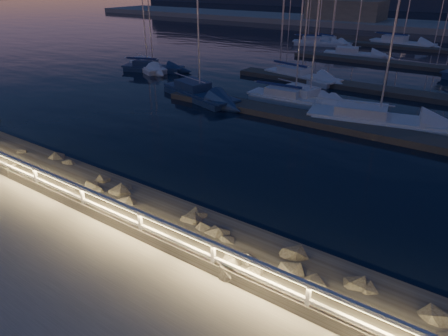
{
  "coord_description": "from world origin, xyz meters",
  "views": [
    {
      "loc": [
        9.63,
        -7.6,
        8.0
      ],
      "look_at": [
        1.62,
        4.0,
        1.2
      ],
      "focal_mm": 32.0,
      "sensor_mm": 36.0,
      "label": 1
    }
  ],
  "objects": [
    {
      "name": "sailboat_h",
      "position": [
        3.72,
        17.88,
        -0.17
      ],
      "size": [
        9.03,
        4.23,
        14.73
      ],
      "rotation": [
        0.0,
        0.0,
        0.2
      ],
      "color": "silver",
      "rests_on": "ground"
    },
    {
      "name": "sailboat_m",
      "position": [
        -10.97,
        48.12,
        -0.2
      ],
      "size": [
        6.44,
        3.84,
        10.68
      ],
      "rotation": [
        0.0,
        0.0,
        -0.36
      ],
      "color": "silver",
      "rests_on": "ground"
    },
    {
      "name": "sailboat_a",
      "position": [
        -19.21,
        21.4,
        -0.2
      ],
      "size": [
        6.32,
        3.82,
        10.5
      ],
      "rotation": [
        0.0,
        0.0,
        0.37
      ],
      "color": "navy",
      "rests_on": "ground"
    },
    {
      "name": "guard_rail",
      "position": [
        -0.07,
        -0.0,
        0.77
      ],
      "size": [
        44.11,
        0.12,
        1.06
      ],
      "color": "white",
      "rests_on": "ground"
    },
    {
      "name": "harbor_water",
      "position": [
        0.0,
        31.22,
        -0.97
      ],
      "size": [
        400.0,
        440.0,
        0.6
      ],
      "color": "black",
      "rests_on": "ground"
    },
    {
      "name": "sailboat_n",
      "position": [
        -2.56,
        52.32,
        -0.14
      ],
      "size": [
        8.66,
        3.7,
        14.3
      ],
      "rotation": [
        0.0,
        0.0,
        -0.15
      ],
      "color": "silver",
      "rests_on": "ground"
    },
    {
      "name": "sailboat_b",
      "position": [
        -1.8,
        20.02,
        -0.19
      ],
      "size": [
        7.19,
        3.89,
        11.82
      ],
      "rotation": [
        0.0,
        0.0,
        -0.29
      ],
      "color": "silver",
      "rests_on": "ground"
    },
    {
      "name": "sailboat_c",
      "position": [
        -2.72,
        19.35,
        -0.2
      ],
      "size": [
        7.32,
        2.49,
        12.26
      ],
      "rotation": [
        0.0,
        0.0,
        0.04
      ],
      "color": "silver",
      "rests_on": "ground"
    },
    {
      "name": "sailboat_g",
      "position": [
        -5.43,
        26.48,
        -0.19
      ],
      "size": [
        7.76,
        3.8,
        12.69
      ],
      "rotation": [
        0.0,
        0.0,
        -0.23
      ],
      "color": "silver",
      "rests_on": "ground"
    },
    {
      "name": "ground",
      "position": [
        0.0,
        0.0,
        0.0
      ],
      "size": [
        400.0,
        400.0,
        0.0
      ],
      "primitive_type": "plane",
      "color": "#AAA499",
      "rests_on": "ground"
    },
    {
      "name": "sailboat_i",
      "position": [
        -12.19,
        46.28,
        -0.18
      ],
      "size": [
        6.97,
        3.84,
        11.52
      ],
      "rotation": [
        0.0,
        0.0,
        0.3
      ],
      "color": "silver",
      "rests_on": "ground"
    },
    {
      "name": "sailboat_e",
      "position": [
        -20.16,
        21.73,
        -0.19
      ],
      "size": [
        6.4,
        4.18,
        10.73
      ],
      "rotation": [
        0.0,
        0.0,
        -0.43
      ],
      "color": "silver",
      "rests_on": "ground"
    },
    {
      "name": "riprap",
      "position": [
        -4.4,
        1.46,
        -0.21
      ],
      "size": [
        33.23,
        3.21,
        1.49
      ],
      "color": "#6B675B",
      "rests_on": "ground"
    },
    {
      "name": "floating_docks",
      "position": [
        0.0,
        32.5,
        -0.4
      ],
      "size": [
        22.0,
        36.0,
        0.4
      ],
      "color": "#4E4641",
      "rests_on": "ground"
    },
    {
      "name": "far_shore",
      "position": [
        -0.12,
        74.05,
        0.29
      ],
      "size": [
        160.0,
        14.0,
        5.2
      ],
      "color": "#AAA499",
      "rests_on": "ground"
    },
    {
      "name": "sailboat_f",
      "position": [
        -9.37,
        16.38,
        -0.17
      ],
      "size": [
        7.88,
        4.39,
        12.96
      ],
      "rotation": [
        0.0,
        0.0,
        -0.31
      ],
      "color": "navy",
      "rests_on": "ground"
    },
    {
      "name": "sailboat_j",
      "position": [
        -5.18,
        40.41,
        -0.19
      ],
      "size": [
        7.09,
        3.42,
        11.65
      ],
      "rotation": [
        0.0,
        0.0,
        0.22
      ],
      "color": "silver",
      "rests_on": "ground"
    }
  ]
}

